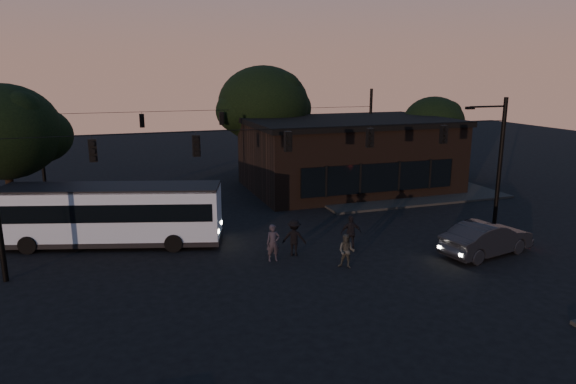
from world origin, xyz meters
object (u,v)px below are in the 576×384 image
object	(u,v)px
pedestrian_b	(346,251)
pedestrian_c	(351,233)
building	(348,154)
pedestrian_d	(294,238)
bus	(112,212)
car	(487,238)
pedestrian_a	(273,243)

from	to	relation	value
pedestrian_b	pedestrian_c	xyz separation A→B (m)	(1.25, 2.11, 0.12)
building	pedestrian_d	distance (m)	15.93
bus	pedestrian_d	size ratio (longest dim) A/B	6.27
car	pedestrian_b	xyz separation A→B (m)	(-7.35, 0.64, -0.02)
building	pedestrian_a	size ratio (longest dim) A/B	8.52
bus	pedestrian_b	world-z (taller)	bus
pedestrian_b	pedestrian_d	distance (m)	2.92
building	bus	size ratio (longest dim) A/B	1.34
pedestrian_b	pedestrian_c	size ratio (longest dim) A/B	0.87
pedestrian_b	pedestrian_d	world-z (taller)	pedestrian_d
pedestrian_c	pedestrian_d	world-z (taller)	pedestrian_c
pedestrian_b	pedestrian_c	bearing A→B (deg)	98.55
bus	pedestrian_d	distance (m)	9.66
pedestrian_b	pedestrian_d	size ratio (longest dim) A/B	0.88
building	pedestrian_d	xyz separation A→B (m)	(-9.03, -13.00, -1.79)
bus	pedestrian_c	bearing A→B (deg)	-6.40
bus	car	distance (m)	19.12
pedestrian_c	pedestrian_d	xyz separation A→B (m)	(-2.98, 0.24, -0.01)
bus	car	size ratio (longest dim) A/B	2.27
car	pedestrian_b	distance (m)	7.37
car	bus	bearing A→B (deg)	54.97
car	pedestrian_b	world-z (taller)	car
bus	pedestrian_a	distance (m)	8.83
bus	pedestrian_a	world-z (taller)	bus
building	pedestrian_a	distance (m)	16.94
car	pedestrian_c	size ratio (longest dim) A/B	2.73
bus	pedestrian_d	xyz separation A→B (m)	(8.44, -4.60, -0.86)
pedestrian_b	pedestrian_a	bearing A→B (deg)	-174.77
car	pedestrian_c	xyz separation A→B (m)	(-6.10, 2.76, 0.09)
car	pedestrian_d	bearing A→B (deg)	60.16
building	car	size ratio (longest dim) A/B	3.04
car	pedestrian_a	distance (m)	10.61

